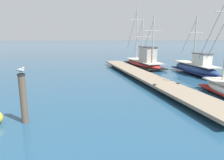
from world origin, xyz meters
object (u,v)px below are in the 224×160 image
object	(u,v)px
fishing_boat_2	(195,67)
perched_seagull	(20,70)
mooring_piling	(23,98)
fishing_boat_1	(144,61)

from	to	relation	value
fishing_boat_2	perched_seagull	xyz separation A→B (m)	(-12.75, -8.79, 1.50)
fishing_boat_2	mooring_piling	size ratio (longest dim) A/B	3.13
mooring_piling	fishing_boat_1	bearing A→B (deg)	55.63
fishing_boat_1	fishing_boat_2	world-z (taller)	fishing_boat_1
fishing_boat_1	fishing_boat_2	size ratio (longest dim) A/B	1.50
perched_seagull	fishing_boat_1	bearing A→B (deg)	55.61
fishing_boat_1	perched_seagull	world-z (taller)	fishing_boat_1
fishing_boat_1	fishing_boat_2	distance (m)	6.12
fishing_boat_2	perched_seagull	distance (m)	15.56
fishing_boat_2	perched_seagull	world-z (taller)	fishing_boat_2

